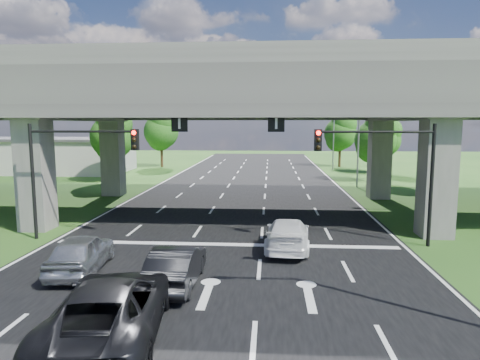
# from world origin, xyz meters

# --- Properties ---
(ground) EXTENTS (160.00, 160.00, 0.00)m
(ground) POSITION_xyz_m (0.00, 0.00, 0.00)
(ground) COLOR #204716
(ground) RESTS_ON ground
(road) EXTENTS (18.00, 120.00, 0.03)m
(road) POSITION_xyz_m (0.00, 10.00, 0.01)
(road) COLOR black
(road) RESTS_ON ground
(overpass) EXTENTS (80.00, 15.00, 10.00)m
(overpass) POSITION_xyz_m (0.00, 12.00, 7.92)
(overpass) COLOR #3A3735
(overpass) RESTS_ON ground
(warehouse) EXTENTS (20.00, 10.00, 4.00)m
(warehouse) POSITION_xyz_m (-26.00, 35.00, 2.00)
(warehouse) COLOR #9E9E99
(warehouse) RESTS_ON ground
(signal_right) EXTENTS (5.76, 0.54, 6.00)m
(signal_right) POSITION_xyz_m (7.82, 3.94, 4.19)
(signal_right) COLOR black
(signal_right) RESTS_ON ground
(signal_left) EXTENTS (5.76, 0.54, 6.00)m
(signal_left) POSITION_xyz_m (-7.82, 3.94, 4.19)
(signal_left) COLOR black
(signal_left) RESTS_ON ground
(streetlight_far) EXTENTS (3.38, 0.25, 10.00)m
(streetlight_far) POSITION_xyz_m (10.10, 24.00, 5.85)
(streetlight_far) COLOR gray
(streetlight_far) RESTS_ON ground
(streetlight_beyond) EXTENTS (3.38, 0.25, 10.00)m
(streetlight_beyond) POSITION_xyz_m (10.10, 40.00, 5.85)
(streetlight_beyond) COLOR gray
(streetlight_beyond) RESTS_ON ground
(tree_left_near) EXTENTS (4.50, 4.50, 7.80)m
(tree_left_near) POSITION_xyz_m (-13.95, 26.00, 4.82)
(tree_left_near) COLOR black
(tree_left_near) RESTS_ON ground
(tree_left_mid) EXTENTS (3.91, 3.90, 6.76)m
(tree_left_mid) POSITION_xyz_m (-16.95, 34.00, 4.17)
(tree_left_mid) COLOR black
(tree_left_mid) RESTS_ON ground
(tree_left_far) EXTENTS (4.80, 4.80, 8.32)m
(tree_left_far) POSITION_xyz_m (-12.95, 42.00, 5.14)
(tree_left_far) COLOR black
(tree_left_far) RESTS_ON ground
(tree_right_near) EXTENTS (4.20, 4.20, 7.28)m
(tree_right_near) POSITION_xyz_m (13.05, 28.00, 4.50)
(tree_right_near) COLOR black
(tree_right_near) RESTS_ON ground
(tree_right_mid) EXTENTS (3.91, 3.90, 6.76)m
(tree_right_mid) POSITION_xyz_m (16.05, 36.00, 4.17)
(tree_right_mid) COLOR black
(tree_right_mid) RESTS_ON ground
(tree_right_far) EXTENTS (4.50, 4.50, 7.80)m
(tree_right_far) POSITION_xyz_m (12.05, 44.00, 4.82)
(tree_right_far) COLOR black
(tree_right_far) RESTS_ON ground
(car_silver) EXTENTS (2.32, 4.71, 1.55)m
(car_silver) POSITION_xyz_m (-5.40, -0.76, 0.80)
(car_silver) COLOR #AAADB2
(car_silver) RESTS_ON road
(car_dark) EXTENTS (1.57, 4.49, 1.48)m
(car_dark) POSITION_xyz_m (-1.22, -2.01, 0.77)
(car_dark) COLOR black
(car_dark) RESTS_ON road
(car_white) EXTENTS (2.34, 5.10, 1.44)m
(car_white) POSITION_xyz_m (3.07, 3.00, 0.75)
(car_white) COLOR silver
(car_white) RESTS_ON road
(car_trailing) EXTENTS (3.57, 6.47, 1.72)m
(car_trailing) POSITION_xyz_m (-2.18, -6.02, 0.89)
(car_trailing) COLOR black
(car_trailing) RESTS_ON road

